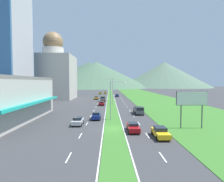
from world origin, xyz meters
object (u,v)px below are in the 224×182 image
pickup_truck_1 (103,99)px  motorcycle_rider (104,102)px  car_7 (100,93)px  car_8 (96,116)px  car_4 (78,121)px  street_lamp_mid (112,90)px  car_6 (133,127)px  car_3 (96,98)px  car_2 (102,103)px  billboard_roadside (192,100)px  car_1 (160,132)px  pickup_truck_0 (139,110)px  car_5 (117,95)px  street_lamp_near (112,97)px  car_0 (105,93)px

pickup_truck_1 → motorcycle_rider: size_ratio=2.70×
car_7 → pickup_truck_1: pickup_truck_1 is taller
car_8 → car_4: bearing=149.1°
street_lamp_mid → car_6: 36.00m
car_3 → pickup_truck_1: pickup_truck_1 is taller
car_2 → car_7: car_2 is taller
car_2 → pickup_truck_1: bearing=0.2°
billboard_roadside → car_7: bearing=102.6°
car_1 → car_3: 61.11m
car_1 → car_7: bearing=-172.0°
car_8 → pickup_truck_1: bearing=-0.1°
car_7 → motorcycle_rider: 52.97m
car_7 → car_8: (3.14, -82.59, 0.09)m
car_2 → car_8: car_8 is taller
street_lamp_mid → car_1: size_ratio=2.04×
billboard_roadside → car_1: billboard_roadside is taller
car_6 → motorcycle_rider: size_ratio=2.29×
pickup_truck_0 → car_6: bearing=-12.2°
pickup_truck_1 → pickup_truck_0: bearing=-161.9°
car_7 → pickup_truck_1: size_ratio=0.76×
motorcycle_rider → car_7: bearing=4.2°
street_lamp_mid → motorcycle_rider: 6.89m
street_lamp_mid → car_4: (-6.85, -30.87, -4.62)m
car_6 → car_5: bearing=179.8°
car_2 → motorcycle_rider: motorcycle_rider is taller
billboard_roadside → motorcycle_rider: size_ratio=3.30×
billboard_roadside → car_2: 37.17m
car_6 → pickup_truck_1: size_ratio=0.85×
street_lamp_mid → car_5: (3.34, 36.42, -4.62)m
billboard_roadside → car_8: billboard_roadside is taller
street_lamp_near → car_4: bearing=-145.0°
car_3 → car_8: bearing=-176.0°
car_7 → street_lamp_near: bearing=-175.4°
car_4 → pickup_truck_1: pickup_truck_1 is taller
car_4 → motorcycle_rider: size_ratio=2.02×
street_lamp_mid → car_6: street_lamp_mid is taller
street_lamp_mid → car_5: street_lamp_mid is taller
car_8 → billboard_roadside: bearing=-115.4°
street_lamp_mid → car_2: (-3.59, -1.08, -4.67)m
car_8 → motorcycle_rider: size_ratio=2.02×
motorcycle_rider → billboard_roadside: bearing=-156.5°
street_lamp_mid → car_3: 22.30m
street_lamp_near → car_6: bearing=-70.8°
billboard_roadside → car_2: (-17.08, 32.73, -4.29)m
billboard_roadside → car_1: size_ratio=1.43×
car_0 → car_8: car_8 is taller
car_1 → car_2: 39.18m
car_4 → street_lamp_near: bearing=-55.0°
pickup_truck_0 → pickup_truck_1: size_ratio=1.00×
car_8 → car_5: bearing=-6.5°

